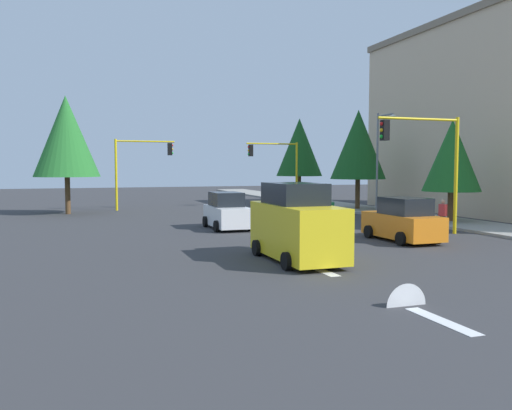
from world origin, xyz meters
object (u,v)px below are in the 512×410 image
at_px(delivery_van_yellow, 297,225).
at_px(pedestrian_crossing, 443,215).
at_px(traffic_signal_near_left, 426,151).
at_px(car_orange, 403,221).
at_px(traffic_signal_far_right, 140,160).
at_px(tree_roadside_mid, 358,145).
at_px(tree_roadside_far, 299,147).
at_px(car_white, 227,212).
at_px(car_green, 308,205).
at_px(street_lamp_curbside, 380,152).
at_px(traffic_signal_far_left, 277,161).
at_px(tree_roadside_near, 452,156).
at_px(tree_opposite_side, 66,136).

distance_m(delivery_van_yellow, pedestrian_crossing, 11.44).
relative_size(traffic_signal_near_left, car_orange, 1.38).
relative_size(traffic_signal_near_left, traffic_signal_far_right, 1.06).
bearing_deg(tree_roadside_mid, tree_roadside_far, -177.14).
distance_m(tree_roadside_mid, car_white, 15.72).
xyz_separation_m(tree_roadside_far, car_green, (15.07, -6.01, -4.27)).
height_order(traffic_signal_near_left, car_white, traffic_signal_near_left).
bearing_deg(delivery_van_yellow, car_orange, 115.20).
xyz_separation_m(car_white, pedestrian_crossing, (5.19, 9.96, 0.01)).
relative_size(street_lamp_curbside, car_orange, 1.67).
xyz_separation_m(traffic_signal_far_left, car_white, (14.24, -8.40, -2.96)).
distance_m(traffic_signal_far_left, car_green, 11.66).
xyz_separation_m(traffic_signal_far_left, traffic_signal_near_left, (20.00, 0.06, 0.24)).
bearing_deg(tree_roadside_mid, car_green, -52.07).
bearing_deg(tree_roadside_mid, car_orange, -22.95).
relative_size(street_lamp_curbside, delivery_van_yellow, 1.46).
xyz_separation_m(tree_roadside_far, car_orange, (25.38, -6.01, -4.27)).
relative_size(traffic_signal_near_left, car_white, 1.47).
bearing_deg(car_orange, car_white, -138.89).
bearing_deg(pedestrian_crossing, traffic_signal_far_left, -175.41).
bearing_deg(tree_roadside_mid, traffic_signal_near_left, -17.01).
relative_size(tree_roadside_near, pedestrian_crossing, 3.60).
xyz_separation_m(tree_roadside_near, car_green, (-4.93, -7.01, -3.10)).
distance_m(traffic_signal_far_right, delivery_van_yellow, 24.73).
relative_size(tree_opposite_side, car_white, 2.12).
bearing_deg(tree_roadside_near, car_white, -97.58).
xyz_separation_m(tree_roadside_near, pedestrian_crossing, (3.43, -3.28, -3.09)).
bearing_deg(car_white, traffic_signal_far_left, 149.48).
bearing_deg(pedestrian_crossing, tree_roadside_near, 136.29).
bearing_deg(tree_opposite_side, tree_roadside_far, 106.31).
xyz_separation_m(car_green, car_orange, (10.30, -0.00, 0.00)).
distance_m(tree_roadside_mid, pedestrian_crossing, 14.32).
xyz_separation_m(traffic_signal_far_left, car_orange, (21.38, -2.17, -2.96)).
xyz_separation_m(traffic_signal_far_left, street_lamp_curbside, (10.39, 3.54, 0.49)).
distance_m(tree_roadside_mid, tree_opposite_side, 21.38).
relative_size(tree_roadside_far, car_orange, 1.88).
xyz_separation_m(car_green, car_white, (3.17, -6.23, -0.00)).
height_order(car_white, pedestrian_crossing, car_white).
distance_m(street_lamp_curbside, tree_roadside_far, 14.42).
relative_size(traffic_signal_far_left, car_white, 1.38).
xyz_separation_m(street_lamp_curbside, tree_roadside_near, (5.61, 1.30, -0.35)).
height_order(tree_roadside_mid, tree_opposite_side, tree_opposite_side).
distance_m(tree_roadside_near, pedestrian_crossing, 5.67).
relative_size(tree_roadside_mid, car_white, 1.95).
bearing_deg(traffic_signal_far_left, car_orange, -5.79).
bearing_deg(street_lamp_curbside, car_white, -72.12).
distance_m(delivery_van_yellow, car_green, 14.90).
bearing_deg(delivery_van_yellow, tree_opposite_side, -160.50).
bearing_deg(tree_roadside_near, delivery_van_yellow, -58.04).
xyz_separation_m(tree_roadside_near, tree_roadside_mid, (-10.00, -0.50, 1.03)).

